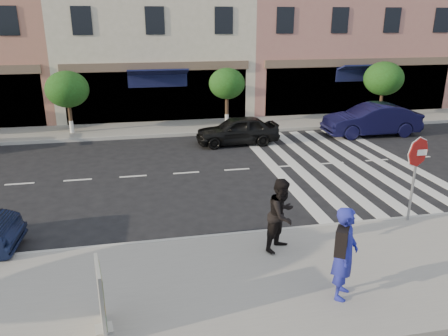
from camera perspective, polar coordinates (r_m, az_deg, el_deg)
ground at (r=13.14m, az=-2.93°, el=-6.41°), size 120.00×120.00×0.00m
sidewalk_near at (r=9.89m, az=0.41°, el=-15.23°), size 60.00×4.50×0.15m
sidewalk_far at (r=23.48m, az=-6.95°, el=5.19°), size 60.00×3.00×0.15m
building_centre at (r=28.77m, az=-9.49°, el=18.53°), size 11.00×9.00×11.00m
building_east_mid at (r=31.63m, az=14.16°, el=20.07°), size 13.00×9.00×13.00m
street_tree_wb at (r=23.04m, az=-19.79°, el=9.62°), size 2.10×2.10×3.06m
street_tree_c at (r=23.26m, az=0.38°, el=10.93°), size 1.90×1.90×3.04m
street_tree_ea at (r=26.57m, az=20.12°, el=10.89°), size 2.20×2.20×3.19m
stop_sign at (r=13.05m, az=23.89°, el=0.91°), size 0.87×0.11×2.47m
photographer at (r=9.30m, az=15.53°, el=-10.66°), size 0.80×0.87×1.99m
walker at (r=10.84m, az=7.57°, el=-6.06°), size 1.14×1.12×1.85m
poster_board at (r=8.55m, az=-15.74°, el=-16.17°), size 0.36×0.90×1.38m
car_far_mid at (r=20.49m, az=1.76°, el=4.96°), size 3.91×1.66×1.32m
car_far_right at (r=23.25m, az=18.70°, el=5.99°), size 4.82×1.78×1.57m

